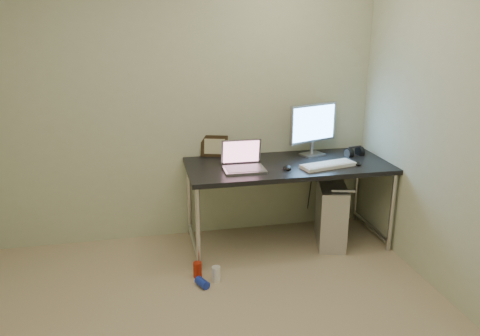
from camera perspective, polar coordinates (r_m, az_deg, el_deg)
name	(u,v)px	position (r m, az deg, el deg)	size (l,w,h in m)	color
wall_back	(181,102)	(4.16, -7.23, 7.94)	(3.50, 0.02, 2.50)	beige
desk	(288,171)	(4.09, 5.85, -0.41)	(1.75, 0.77, 0.75)	black
tower_computer	(331,213)	(4.30, 11.02, -5.46)	(0.37, 0.57, 0.58)	silver
cable_a	(311,186)	(4.59, 8.60, -2.18)	(0.01, 0.01, 0.70)	black
cable_b	(320,188)	(4.61, 9.73, -2.42)	(0.01, 0.01, 0.72)	black
can_red	(198,270)	(3.78, -5.20, -12.24)	(0.07, 0.07, 0.12)	#A9220E
can_white	(216,274)	(3.71, -2.92, -12.79)	(0.07, 0.07, 0.12)	white
can_blue	(202,283)	(3.66, -4.62, -13.78)	(0.06, 0.06, 0.12)	#1A30BB
laptop	(243,162)	(3.89, 0.37, 0.69)	(0.34, 0.28, 0.24)	#A7A8AF
monitor	(313,125)	(4.29, 8.93, 5.16)	(0.49, 0.21, 0.48)	#A7A8AF
keyboard	(328,165)	(4.02, 10.69, 0.34)	(0.48, 0.16, 0.03)	white
mouse_right	(357,162)	(4.14, 14.05, 0.67)	(0.07, 0.11, 0.04)	black
mouse_left	(287,167)	(3.91, 5.76, 0.14)	(0.07, 0.11, 0.04)	black
headphones	(354,152)	(4.41, 13.78, 1.86)	(0.18, 0.11, 0.11)	black
picture_frame	(214,146)	(4.24, -3.16, 2.68)	(0.24, 0.03, 0.20)	black
webcam	(242,148)	(4.25, 0.21, 2.49)	(0.04, 0.03, 0.11)	silver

